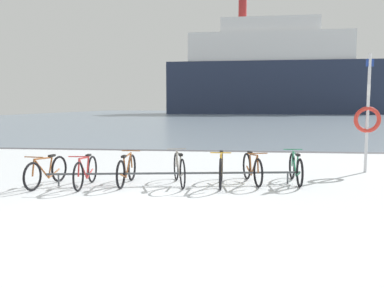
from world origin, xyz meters
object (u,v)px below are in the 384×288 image
Objects in this scene: bicycle_0 at (46,172)px; ferry_ship at (272,75)px; bicycle_2 at (127,170)px; rescue_post at (367,117)px; bicycle_4 at (221,169)px; bicycle_1 at (86,172)px; bicycle_3 at (179,169)px; bicycle_6 at (296,168)px; bicycle_5 at (252,169)px.

ferry_ship is (11.76, 74.03, 7.70)m from bicycle_0.
bicycle_2 is 0.50× the size of rescue_post.
bicycle_4 is (2.21, 0.16, 0.03)m from bicycle_2.
bicycle_1 is (0.92, 0.04, 0.01)m from bicycle_0.
bicycle_1 is at bearing 2.17° from bicycle_0.
bicycle_3 is (3.01, 0.52, 0.03)m from bicycle_0.
bicycle_6 is at bearing 8.75° from bicycle_2.
bicycle_2 is at bearing 22.49° from bicycle_1.
bicycle_3 is at bearing -155.83° from rescue_post.
bicycle_6 is (5.76, 1.00, 0.01)m from bicycle_0.
bicycle_4 is 74.29m from ferry_ship.
rescue_post is at bearing 21.05° from bicycle_1.
bicycle_0 is at bearing -170.12° from bicycle_6.
bicycle_4 is 0.54× the size of rescue_post.
bicycle_4 reaches higher than bicycle_0.
bicycle_0 is 1.03× the size of bicycle_5.
bicycle_1 and bicycle_2 have the same top height.
ferry_ship reaches higher than bicycle_5.
bicycle_5 reaches higher than bicycle_0.
bicycle_5 is at bearing -172.49° from bicycle_6.
bicycle_5 is 73.90m from ferry_ship.
bicycle_1 is at bearing -157.51° from bicycle_2.
ferry_ship is (10.83, 74.00, 7.69)m from bicycle_1.
bicycle_4 is 1.09× the size of bicycle_5.
bicycle_1 is at bearing -158.95° from rescue_post.
bicycle_3 is at bearing -178.45° from bicycle_4.
rescue_post is at bearing 30.23° from bicycle_5.
bicycle_1 is 0.50× the size of rescue_post.
rescue_post reaches higher than bicycle_6.
bicycle_0 is at bearing -170.12° from bicycle_3.
ferry_ship reaches higher than bicycle_2.
bicycle_3 is at bearing 9.88° from bicycle_0.
bicycle_0 is 0.94× the size of bicycle_4.
rescue_post is (7.92, 2.73, 1.21)m from bicycle_0.
bicycle_5 is 3.88m from rescue_post.
ferry_ship is at bearing 82.29° from bicycle_2.
bicycle_2 is 74.71m from ferry_ship.
bicycle_6 is (1.04, 0.14, -0.00)m from bicycle_5.
ferry_ship is (7.03, 73.17, 7.68)m from bicycle_5.
bicycle_4 is at bearing -96.03° from ferry_ship.
bicycle_2 is (0.86, 0.36, -0.00)m from bicycle_1.
bicycle_2 is at bearing 12.36° from bicycle_0.
bicycle_3 is 0.94× the size of bicycle_4.
bicycle_4 is at bearing 9.54° from bicycle_1.
bicycle_1 is at bearing -167.66° from bicycle_5.
bicycle_6 is at bearing -141.36° from rescue_post.
ferry_ship reaches higher than bicycle_1.
bicycle_1 is 7.59m from rescue_post.
bicycle_6 is 0.50× the size of rescue_post.
ferry_ship reaches higher than bicycle_4.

